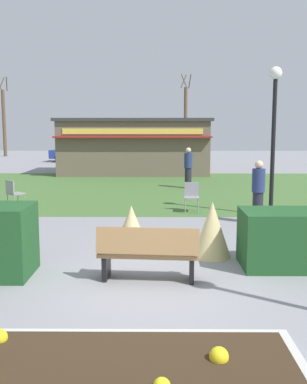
{
  "coord_description": "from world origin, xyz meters",
  "views": [
    {
      "loc": [
        0.04,
        -7.29,
        2.61
      ],
      "look_at": [
        -0.04,
        2.82,
        1.14
      ],
      "focal_mm": 43.25,
      "sensor_mm": 36.0,
      "label": 1
    }
  ],
  "objects_px": {
    "park_bench": "(148,253)",
    "tree_right_bg": "(186,120)",
    "person_strolling": "(188,168)",
    "tree_left_bg": "(4,121)",
    "parked_car_west_slot": "(80,153)",
    "food_kiosk": "(134,146)",
    "lamppost_mid": "(274,123)",
    "person_standing": "(258,192)",
    "cafe_chair_center": "(13,191)",
    "cafe_chair_east": "(192,194)"
  },
  "relations": [
    {
      "from": "park_bench",
      "to": "tree_right_bg",
      "type": "xyz_separation_m",
      "value": [
        2.5,
        31.49,
        2.53
      ]
    },
    {
      "from": "person_strolling",
      "to": "tree_left_bg",
      "type": "relative_size",
      "value": 0.26
    },
    {
      "from": "tree_left_bg",
      "to": "parked_car_west_slot",
      "type": "bearing_deg",
      "value": -38.08
    },
    {
      "from": "food_kiosk",
      "to": "tree_right_bg",
      "type": "distance_m",
      "value": 14.51
    },
    {
      "from": "lamppost_mid",
      "to": "tree_left_bg",
      "type": "xyz_separation_m",
      "value": [
        -16.1,
        25.58,
        0.25
      ]
    },
    {
      "from": "food_kiosk",
      "to": "person_standing",
      "type": "distance_m",
      "value": 13.47
    },
    {
      "from": "person_strolling",
      "to": "tree_right_bg",
      "type": "relative_size",
      "value": 0.25
    },
    {
      "from": "food_kiosk",
      "to": "parked_car_west_slot",
      "type": "distance_m",
      "value": 9.21
    },
    {
      "from": "cafe_chair_center",
      "to": "cafe_chair_east",
      "type": "bearing_deg",
      "value": -6.07
    },
    {
      "from": "cafe_chair_east",
      "to": "person_strolling",
      "type": "height_order",
      "value": "person_strolling"
    },
    {
      "from": "parked_car_west_slot",
      "to": "tree_left_bg",
      "type": "distance_m",
      "value": 9.52
    },
    {
      "from": "parked_car_west_slot",
      "to": "tree_right_bg",
      "type": "height_order",
      "value": "tree_right_bg"
    },
    {
      "from": "person_strolling",
      "to": "tree_right_bg",
      "type": "height_order",
      "value": "tree_right_bg"
    },
    {
      "from": "lamppost_mid",
      "to": "person_strolling",
      "type": "height_order",
      "value": "lamppost_mid"
    },
    {
      "from": "park_bench",
      "to": "lamppost_mid",
      "type": "height_order",
      "value": "lamppost_mid"
    },
    {
      "from": "food_kiosk",
      "to": "tree_right_bg",
      "type": "height_order",
      "value": "tree_right_bg"
    },
    {
      "from": "park_bench",
      "to": "lamppost_mid",
      "type": "distance_m",
      "value": 7.04
    },
    {
      "from": "park_bench",
      "to": "tree_right_bg",
      "type": "relative_size",
      "value": 0.26
    },
    {
      "from": "person_strolling",
      "to": "lamppost_mid",
      "type": "bearing_deg",
      "value": 83.22
    },
    {
      "from": "park_bench",
      "to": "food_kiosk",
      "type": "xyz_separation_m",
      "value": [
        -1.08,
        17.51,
        1.01
      ]
    },
    {
      "from": "cafe_chair_east",
      "to": "tree_left_bg",
      "type": "distance_m",
      "value": 28.68
    },
    {
      "from": "tree_left_bg",
      "to": "food_kiosk",
      "type": "bearing_deg",
      "value": -50.06
    },
    {
      "from": "lamppost_mid",
      "to": "parked_car_west_slot",
      "type": "distance_m",
      "value": 21.85
    },
    {
      "from": "park_bench",
      "to": "food_kiosk",
      "type": "relative_size",
      "value": 0.21
    },
    {
      "from": "park_bench",
      "to": "tree_left_bg",
      "type": "distance_m",
      "value": 33.87
    },
    {
      "from": "cafe_chair_east",
      "to": "tree_left_bg",
      "type": "xyz_separation_m",
      "value": [
        -13.84,
        25.01,
        2.38
      ]
    },
    {
      "from": "person_strolling",
      "to": "person_standing",
      "type": "relative_size",
      "value": 1.0
    },
    {
      "from": "park_bench",
      "to": "cafe_chair_center",
      "type": "height_order",
      "value": "park_bench"
    },
    {
      "from": "parked_car_west_slot",
      "to": "cafe_chair_east",
      "type": "bearing_deg",
      "value": -71.22
    },
    {
      "from": "tree_left_bg",
      "to": "tree_right_bg",
      "type": "height_order",
      "value": "tree_right_bg"
    },
    {
      "from": "food_kiosk",
      "to": "person_strolling",
      "type": "xyz_separation_m",
      "value": [
        2.52,
        -5.91,
        -0.63
      ]
    },
    {
      "from": "person_standing",
      "to": "tree_right_bg",
      "type": "relative_size",
      "value": 0.25
    },
    {
      "from": "lamppost_mid",
      "to": "person_standing",
      "type": "distance_m",
      "value": 2.2
    },
    {
      "from": "cafe_chair_center",
      "to": "parked_car_west_slot",
      "type": "xyz_separation_m",
      "value": [
        -0.96,
        18.71,
        0.12
      ]
    },
    {
      "from": "person_strolling",
      "to": "tree_left_bg",
      "type": "height_order",
      "value": "tree_left_bg"
    },
    {
      "from": "cafe_chair_east",
      "to": "parked_car_west_slot",
      "type": "distance_m",
      "value": 20.39
    },
    {
      "from": "cafe_chair_center",
      "to": "parked_car_west_slot",
      "type": "distance_m",
      "value": 18.74
    },
    {
      "from": "parked_car_west_slot",
      "to": "tree_right_bg",
      "type": "bearing_deg",
      "value": 36.72
    },
    {
      "from": "food_kiosk",
      "to": "person_strolling",
      "type": "relative_size",
      "value": 4.79
    },
    {
      "from": "lamppost_mid",
      "to": "cafe_chair_center",
      "type": "height_order",
      "value": "lamppost_mid"
    },
    {
      "from": "cafe_chair_east",
      "to": "tree_left_bg",
      "type": "height_order",
      "value": "tree_left_bg"
    },
    {
      "from": "person_strolling",
      "to": "tree_left_bg",
      "type": "distance_m",
      "value": 24.32
    },
    {
      "from": "person_strolling",
      "to": "parked_car_west_slot",
      "type": "distance_m",
      "value": 15.59
    },
    {
      "from": "lamppost_mid",
      "to": "tree_right_bg",
      "type": "distance_m",
      "value": 25.77
    },
    {
      "from": "tree_right_bg",
      "to": "person_strolling",
      "type": "bearing_deg",
      "value": -93.06
    },
    {
      "from": "tree_left_bg",
      "to": "lamppost_mid",
      "type": "bearing_deg",
      "value": -57.81
    },
    {
      "from": "park_bench",
      "to": "person_strolling",
      "type": "xyz_separation_m",
      "value": [
        1.43,
        11.6,
        0.38
      ]
    },
    {
      "from": "food_kiosk",
      "to": "cafe_chair_east",
      "type": "height_order",
      "value": "food_kiosk"
    },
    {
      "from": "park_bench",
      "to": "tree_left_bg",
      "type": "relative_size",
      "value": 0.27
    },
    {
      "from": "cafe_chair_center",
      "to": "person_strolling",
      "type": "height_order",
      "value": "person_strolling"
    }
  ]
}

